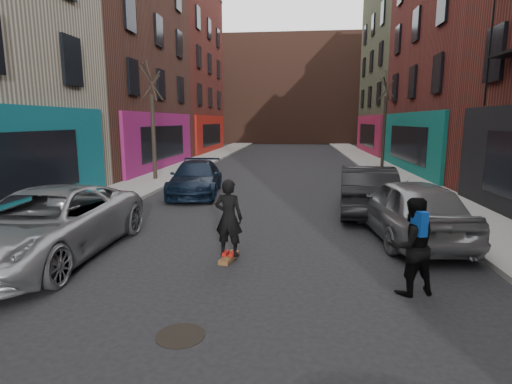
% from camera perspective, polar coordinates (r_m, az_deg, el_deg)
% --- Properties ---
extents(sidewalk_left, '(2.50, 84.00, 0.13)m').
position_cam_1_polar(sidewalk_left, '(32.36, -6.96, 4.83)').
color(sidewalk_left, gray).
rests_on(sidewalk_left, ground).
extents(sidewalk_right, '(2.50, 84.00, 0.13)m').
position_cam_1_polar(sidewalk_right, '(31.98, 15.51, 4.47)').
color(sidewalk_right, gray).
rests_on(sidewalk_right, ground).
extents(building_far, '(40.00, 10.00, 14.00)m').
position_cam_1_polar(building_far, '(57.55, 5.16, 14.07)').
color(building_far, '#47281E').
rests_on(building_far, ground).
extents(tree_left_far, '(2.00, 2.00, 6.50)m').
position_cam_1_polar(tree_left_far, '(20.69, -14.56, 10.82)').
color(tree_left_far, black).
rests_on(tree_left_far, sidewalk_left).
extents(tree_right_far, '(2.00, 2.00, 6.80)m').
position_cam_1_polar(tree_right_far, '(25.94, 17.94, 10.79)').
color(tree_right_far, black).
rests_on(tree_right_far, sidewalk_right).
extents(parked_left_far, '(2.62, 5.58, 1.54)m').
position_cam_1_polar(parked_left_far, '(9.99, -27.79, -4.08)').
color(parked_left_far, gray).
rests_on(parked_left_far, ground).
extents(parked_left_end, '(2.45, 4.91, 1.37)m').
position_cam_1_polar(parked_left_end, '(16.67, -8.58, 1.97)').
color(parked_left_end, black).
rests_on(parked_left_end, ground).
extents(parked_right_far, '(2.39, 4.91, 1.61)m').
position_cam_1_polar(parked_right_far, '(10.98, 21.01, -2.18)').
color(parked_right_far, gray).
rests_on(parked_right_far, ground).
extents(parked_right_end, '(2.13, 4.91, 1.57)m').
position_cam_1_polar(parked_right_end, '(13.71, 15.52, 0.38)').
color(parked_right_end, black).
rests_on(parked_right_end, ground).
extents(skateboard, '(0.36, 0.83, 0.10)m').
position_cam_1_polar(skateboard, '(8.94, -3.85, -9.30)').
color(skateboard, brown).
rests_on(skateboard, ground).
extents(skateboarder, '(0.68, 0.51, 1.70)m').
position_cam_1_polar(skateboarder, '(8.68, -3.92, -3.69)').
color(skateboarder, black).
rests_on(skateboarder, skateboard).
extents(pedestrian, '(1.00, 0.88, 1.73)m').
position_cam_1_polar(pedestrian, '(7.52, 21.32, -7.16)').
color(pedestrian, black).
rests_on(pedestrian, ground).
extents(manhole, '(0.88, 0.88, 0.01)m').
position_cam_1_polar(manhole, '(6.14, -10.74, -19.49)').
color(manhole, black).
rests_on(manhole, ground).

